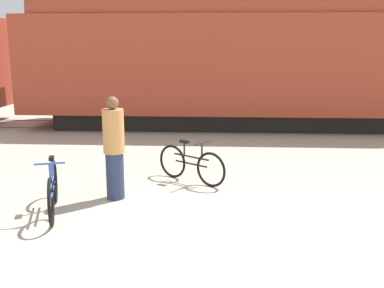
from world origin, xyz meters
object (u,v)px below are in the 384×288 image
(person_in_tan, at_px, (114,149))
(bicycle_blue, at_px, (53,190))
(freight_train, at_px, (228,47))
(bicycle_black, at_px, (191,164))

(person_in_tan, bearing_deg, bicycle_blue, -100.97)
(freight_train, xyz_separation_m, bicycle_black, (-0.84, -6.31, -2.24))
(bicycle_black, bearing_deg, bicycle_blue, -139.50)
(person_in_tan, bearing_deg, bicycle_black, 75.69)
(freight_train, distance_m, person_in_tan, 7.84)
(freight_train, relative_size, bicycle_black, 30.38)
(freight_train, xyz_separation_m, bicycle_blue, (-2.96, -8.13, -2.21))
(bicycle_blue, bearing_deg, bicycle_black, 40.50)
(bicycle_black, relative_size, person_in_tan, 0.76)
(freight_train, height_order, bicycle_black, freight_train)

